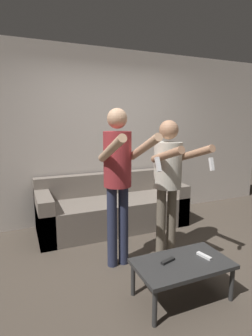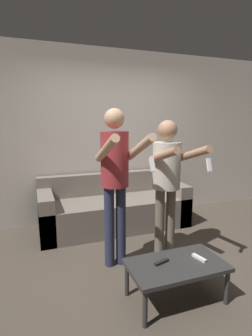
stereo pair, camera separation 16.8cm
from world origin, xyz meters
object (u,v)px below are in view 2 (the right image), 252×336
object	(u,v)px
person_standing_left	(115,171)
coffee_table	(176,267)
couch	(114,208)
remote_near	(199,258)
person_standing_right	(167,174)
remote_far	(162,262)

from	to	relation	value
person_standing_left	coffee_table	xyz separation A→B (m)	(0.33, -0.73, -0.76)
couch	remote_near	xyz separation A→B (m)	(0.25, -1.81, 0.09)
person_standing_left	person_standing_right	distance (m)	0.62
person_standing_left	person_standing_right	world-z (taller)	person_standing_left
person_standing_left	person_standing_right	bearing A→B (deg)	0.45
couch	person_standing_left	distance (m)	1.37
person_standing_right	remote_far	xyz separation A→B (m)	(-0.42, -0.69, -0.64)
person_standing_right	remote_far	distance (m)	1.03
remote_far	remote_near	bearing A→B (deg)	-8.76
coffee_table	person_standing_right	bearing A→B (deg)	68.37
remote_near	remote_far	bearing A→B (deg)	171.24
person_standing_right	coffee_table	distance (m)	1.05
remote_far	coffee_table	bearing A→B (deg)	-20.11
person_standing_left	remote_near	distance (m)	1.17
person_standing_right	coffee_table	bearing A→B (deg)	-111.63
couch	remote_far	xyz separation A→B (m)	(-0.11, -1.75, 0.09)
person_standing_left	remote_near	size ratio (longest dim) A/B	11.19
couch	person_standing_right	bearing A→B (deg)	-73.71
coffee_table	remote_far	xyz separation A→B (m)	(-0.12, 0.05, 0.05)
couch	person_standing_left	bearing A→B (deg)	-106.19
person_standing_left	remote_far	distance (m)	1.01
person_standing_right	remote_near	distance (m)	0.98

